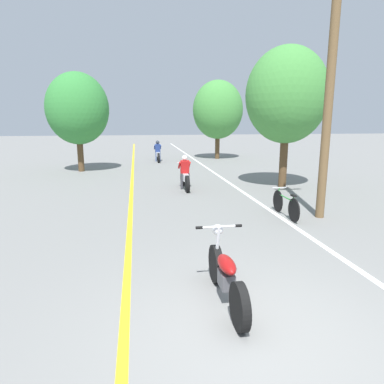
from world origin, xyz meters
The scene contains 11 objects.
ground_plane centered at (0.00, 0.00, 0.00)m, with size 120.00×120.00×0.00m, color slate.
lane_stripe_center centered at (-1.70, 12.83, 0.00)m, with size 0.14×48.00×0.01m, color yellow.
lane_stripe_edge centered at (2.59, 12.83, 0.00)m, with size 0.14×48.00×0.01m, color white.
utility_pole centered at (3.71, 4.98, 3.75)m, with size 1.10×0.24×7.31m.
roadside_tree_right_near centered at (4.51, 9.43, 3.70)m, with size 3.30×2.97×5.61m.
roadside_tree_right_far centered at (4.30, 20.27, 3.43)m, with size 3.53×3.18×5.48m.
roadside_tree_left centered at (-4.45, 15.42, 3.32)m, with size 3.26×2.93×5.21m.
motorcycle_foreground centered at (-0.17, 0.87, 0.43)m, with size 0.77×2.05×1.08m.
motorcycle_rider_lead centered at (0.44, 9.68, 0.52)m, with size 0.50×2.01×1.38m.
motorcycle_rider_far centered at (-0.04, 19.27, 0.54)m, with size 0.50×2.17×1.40m.
bicycle_parked centered at (2.75, 5.19, 0.36)m, with size 0.44×1.76×0.77m.
Camera 1 is at (-1.46, -3.84, 2.76)m, focal length 32.00 mm.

